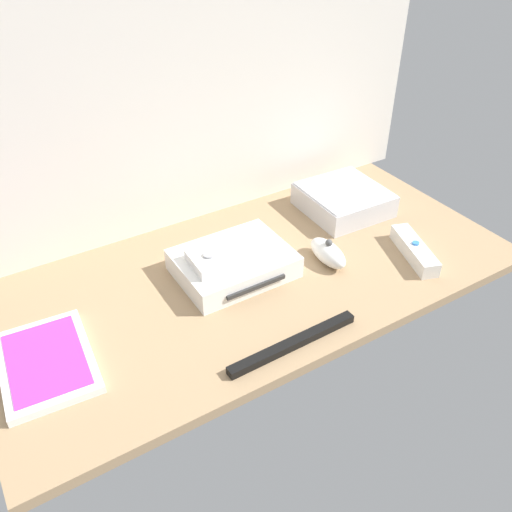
# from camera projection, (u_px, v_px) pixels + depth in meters

# --- Properties ---
(ground_plane) EXTENTS (1.00, 0.48, 0.02)m
(ground_plane) POSITION_uv_depth(u_px,v_px,m) (256.00, 277.00, 1.03)
(ground_plane) COLOR #9E7F5B
(ground_plane) RESTS_ON ground
(back_wall) EXTENTS (1.10, 0.01, 0.64)m
(back_wall) POSITION_uv_depth(u_px,v_px,m) (187.00, 69.00, 1.01)
(back_wall) COLOR silver
(back_wall) RESTS_ON ground
(game_console) EXTENTS (0.21, 0.17, 0.04)m
(game_console) POSITION_uv_depth(u_px,v_px,m) (234.00, 263.00, 1.01)
(game_console) COLOR white
(game_console) RESTS_ON ground_plane
(mini_computer) EXTENTS (0.18, 0.18, 0.05)m
(mini_computer) POSITION_uv_depth(u_px,v_px,m) (343.00, 200.00, 1.20)
(mini_computer) COLOR silver
(mini_computer) RESTS_ON ground_plane
(game_case) EXTENTS (0.15, 0.20, 0.02)m
(game_case) POSITION_uv_depth(u_px,v_px,m) (47.00, 362.00, 0.83)
(game_case) COLOR white
(game_case) RESTS_ON ground_plane
(remote_wand) EXTENTS (0.08, 0.15, 0.03)m
(remote_wand) POSITION_uv_depth(u_px,v_px,m) (414.00, 250.00, 1.06)
(remote_wand) COLOR white
(remote_wand) RESTS_ON ground_plane
(remote_nunchuk) EXTENTS (0.05, 0.10, 0.05)m
(remote_nunchuk) POSITION_uv_depth(u_px,v_px,m) (328.00, 253.00, 1.05)
(remote_nunchuk) COLOR white
(remote_nunchuk) RESTS_ON ground_plane
(remote_classic_pad) EXTENTS (0.15, 0.09, 0.02)m
(remote_classic_pad) POSITION_uv_depth(u_px,v_px,m) (229.00, 254.00, 0.98)
(remote_classic_pad) COLOR white
(remote_classic_pad) RESTS_ON game_console
(sensor_bar) EXTENTS (0.24, 0.02, 0.01)m
(sensor_bar) POSITION_uv_depth(u_px,v_px,m) (293.00, 343.00, 0.87)
(sensor_bar) COLOR black
(sensor_bar) RESTS_ON ground_plane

